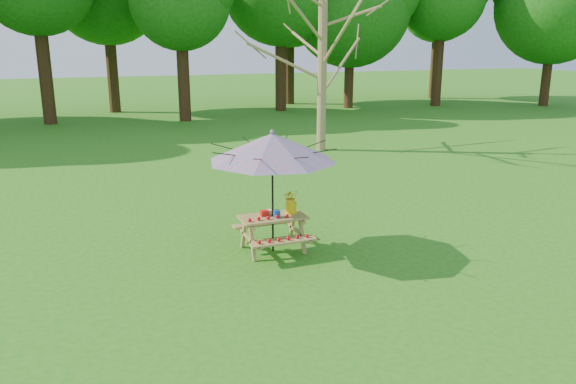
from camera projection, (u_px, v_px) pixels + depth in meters
name	position (u px, v px, depth m)	size (l,w,h in m)	color
ground	(303.00, 355.00, 6.96)	(120.00, 120.00, 0.00)	#227516
picnic_table	(273.00, 234.00, 10.35)	(1.20, 1.32, 0.67)	olive
patio_umbrella	(272.00, 147.00, 9.94)	(2.71, 2.71, 2.26)	black
produce_bins	(270.00, 213.00, 10.28)	(0.32, 0.40, 0.13)	red
tomatoes_row	(268.00, 218.00, 10.04)	(0.77, 0.13, 0.07)	red
flower_bucket	(291.00, 200.00, 10.39)	(0.32, 0.30, 0.46)	yellow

